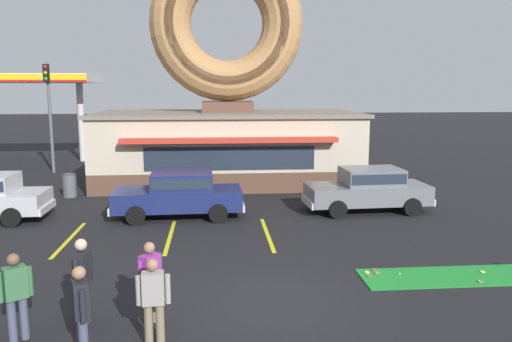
{
  "coord_description": "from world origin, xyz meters",
  "views": [
    {
      "loc": [
        -1.18,
        -9.88,
        4.5
      ],
      "look_at": [
        0.09,
        5.0,
        2.0
      ],
      "focal_mm": 35.0,
      "sensor_mm": 36.0,
      "label": 1
    }
  ],
  "objects_px": {
    "pedestrian_hooded_kid": "(83,278)",
    "pedestrian_beanie_man": "(16,293)",
    "car_grey": "(368,188)",
    "car_navy": "(180,193)",
    "pedestrian_clipboard_woman": "(150,279)",
    "pedestrian_blue_sweater_man": "(81,310)",
    "golf_ball": "(400,274)",
    "traffic_light_pole": "(49,103)",
    "pedestrian_leather_jacket_man": "(153,299)",
    "trash_bin": "(70,185)"
  },
  "relations": [
    {
      "from": "car_grey",
      "to": "pedestrian_hooded_kid",
      "type": "relative_size",
      "value": 2.71
    },
    {
      "from": "car_grey",
      "to": "car_navy",
      "type": "bearing_deg",
      "value": -177.53
    },
    {
      "from": "car_grey",
      "to": "traffic_light_pole",
      "type": "xyz_separation_m",
      "value": [
        -14.21,
        9.6,
        2.84
      ]
    },
    {
      "from": "car_grey",
      "to": "traffic_light_pole",
      "type": "relative_size",
      "value": 0.8
    },
    {
      "from": "car_grey",
      "to": "pedestrian_clipboard_woman",
      "type": "relative_size",
      "value": 2.85
    },
    {
      "from": "golf_ball",
      "to": "traffic_light_pole",
      "type": "height_order",
      "value": "traffic_light_pole"
    },
    {
      "from": "trash_bin",
      "to": "traffic_light_pole",
      "type": "distance_m",
      "value": 7.41
    },
    {
      "from": "pedestrian_leather_jacket_man",
      "to": "pedestrian_beanie_man",
      "type": "relative_size",
      "value": 0.98
    },
    {
      "from": "pedestrian_leather_jacket_man",
      "to": "pedestrian_beanie_man",
      "type": "xyz_separation_m",
      "value": [
        -2.46,
        0.4,
        0.02
      ]
    },
    {
      "from": "golf_ball",
      "to": "pedestrian_beanie_man",
      "type": "distance_m",
      "value": 8.39
    },
    {
      "from": "golf_ball",
      "to": "pedestrian_clipboard_woman",
      "type": "distance_m",
      "value": 6.08
    },
    {
      "from": "car_navy",
      "to": "pedestrian_leather_jacket_man",
      "type": "relative_size",
      "value": 2.88
    },
    {
      "from": "pedestrian_clipboard_woman",
      "to": "trash_bin",
      "type": "xyz_separation_m",
      "value": [
        -4.77,
        11.78,
        -0.4
      ]
    },
    {
      "from": "pedestrian_blue_sweater_man",
      "to": "pedestrian_leather_jacket_man",
      "type": "height_order",
      "value": "pedestrian_blue_sweater_man"
    },
    {
      "from": "pedestrian_hooded_kid",
      "to": "pedestrian_leather_jacket_man",
      "type": "height_order",
      "value": "pedestrian_hooded_kid"
    },
    {
      "from": "pedestrian_hooded_kid",
      "to": "pedestrian_beanie_man",
      "type": "distance_m",
      "value": 1.15
    },
    {
      "from": "pedestrian_blue_sweater_man",
      "to": "pedestrian_beanie_man",
      "type": "distance_m",
      "value": 1.6
    },
    {
      "from": "pedestrian_hooded_kid",
      "to": "golf_ball",
      "type": "bearing_deg",
      "value": 15.58
    },
    {
      "from": "pedestrian_hooded_kid",
      "to": "pedestrian_clipboard_woman",
      "type": "distance_m",
      "value": 1.27
    },
    {
      "from": "pedestrian_beanie_man",
      "to": "car_grey",
      "type": "bearing_deg",
      "value": 43.83
    },
    {
      "from": "traffic_light_pole",
      "to": "car_navy",
      "type": "bearing_deg",
      "value": -53.38
    },
    {
      "from": "pedestrian_clipboard_woman",
      "to": "trash_bin",
      "type": "relative_size",
      "value": 1.67
    },
    {
      "from": "pedestrian_blue_sweater_man",
      "to": "pedestrian_hooded_kid",
      "type": "xyz_separation_m",
      "value": [
        -0.31,
        1.36,
        0.03
      ]
    },
    {
      "from": "pedestrian_blue_sweater_man",
      "to": "pedestrian_beanie_man",
      "type": "bearing_deg",
      "value": 147.6
    },
    {
      "from": "golf_ball",
      "to": "traffic_light_pole",
      "type": "relative_size",
      "value": 0.01
    },
    {
      "from": "car_grey",
      "to": "pedestrian_hooded_kid",
      "type": "xyz_separation_m",
      "value": [
        -8.14,
        -8.31,
        0.08
      ]
    },
    {
      "from": "car_grey",
      "to": "car_navy",
      "type": "relative_size",
      "value": 1.01
    },
    {
      "from": "pedestrian_leather_jacket_man",
      "to": "pedestrian_beanie_man",
      "type": "distance_m",
      "value": 2.49
    },
    {
      "from": "golf_ball",
      "to": "pedestrian_blue_sweater_man",
      "type": "bearing_deg",
      "value": -153.56
    },
    {
      "from": "pedestrian_blue_sweater_man",
      "to": "traffic_light_pole",
      "type": "xyz_separation_m",
      "value": [
        -6.38,
        19.27,
        2.78
      ]
    },
    {
      "from": "car_navy",
      "to": "pedestrian_clipboard_woman",
      "type": "distance_m",
      "value": 8.05
    },
    {
      "from": "pedestrian_blue_sweater_man",
      "to": "golf_ball",
      "type": "bearing_deg",
      "value": 26.44
    },
    {
      "from": "car_navy",
      "to": "pedestrian_beanie_man",
      "type": "xyz_separation_m",
      "value": [
        -2.32,
        -8.52,
        0.03
      ]
    },
    {
      "from": "pedestrian_blue_sweater_man",
      "to": "car_grey",
      "type": "bearing_deg",
      "value": 51.0
    },
    {
      "from": "car_grey",
      "to": "trash_bin",
      "type": "xyz_separation_m",
      "value": [
        -11.65,
        3.43,
        -0.37
      ]
    },
    {
      "from": "pedestrian_leather_jacket_man",
      "to": "pedestrian_hooded_kid",
      "type": "bearing_deg",
      "value": 147.42
    },
    {
      "from": "golf_ball",
      "to": "car_grey",
      "type": "distance_m",
      "value": 6.53
    },
    {
      "from": "pedestrian_clipboard_woman",
      "to": "pedestrian_beanie_man",
      "type": "distance_m",
      "value": 2.35
    },
    {
      "from": "pedestrian_beanie_man",
      "to": "pedestrian_leather_jacket_man",
      "type": "bearing_deg",
      "value": -9.3
    },
    {
      "from": "pedestrian_hooded_kid",
      "to": "traffic_light_pole",
      "type": "relative_size",
      "value": 0.3
    },
    {
      "from": "pedestrian_leather_jacket_man",
      "to": "traffic_light_pole",
      "type": "relative_size",
      "value": 0.28
    },
    {
      "from": "pedestrian_clipboard_woman",
      "to": "pedestrian_blue_sweater_man",
      "type": "bearing_deg",
      "value": -125.77
    },
    {
      "from": "pedestrian_beanie_man",
      "to": "pedestrian_hooded_kid",
      "type": "bearing_deg",
      "value": 26.07
    },
    {
      "from": "car_grey",
      "to": "pedestrian_blue_sweater_man",
      "type": "bearing_deg",
      "value": -129.0
    },
    {
      "from": "car_grey",
      "to": "traffic_light_pole",
      "type": "distance_m",
      "value": 17.39
    },
    {
      "from": "car_navy",
      "to": "pedestrian_hooded_kid",
      "type": "xyz_separation_m",
      "value": [
        -1.29,
        -8.01,
        0.08
      ]
    },
    {
      "from": "car_navy",
      "to": "pedestrian_leather_jacket_man",
      "type": "bearing_deg",
      "value": -89.14
    },
    {
      "from": "pedestrian_hooded_kid",
      "to": "trash_bin",
      "type": "xyz_separation_m",
      "value": [
        -3.5,
        11.74,
        -0.45
      ]
    },
    {
      "from": "golf_ball",
      "to": "car_navy",
      "type": "relative_size",
      "value": 0.01
    },
    {
      "from": "pedestrian_leather_jacket_man",
      "to": "golf_ball",
      "type": "bearing_deg",
      "value": 27.25
    }
  ]
}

